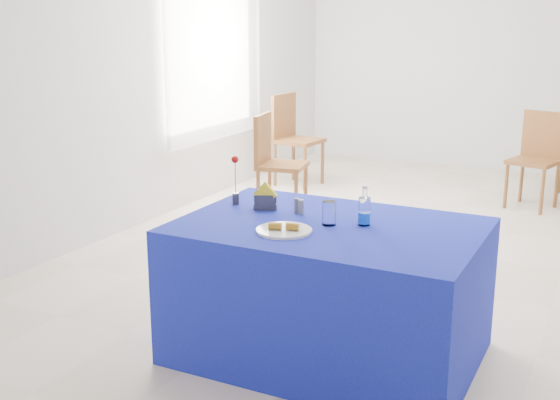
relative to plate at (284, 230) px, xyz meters
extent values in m
plane|color=beige|center=(0.11, 2.27, -0.77)|extent=(7.00, 7.00, 0.00)
plane|color=silver|center=(0.11, 5.77, 0.63)|extent=(5.00, 0.00, 5.00)
plane|color=silver|center=(0.11, -1.23, 0.63)|extent=(5.00, 0.00, 5.00)
plane|color=silver|center=(-2.39, 2.27, 0.63)|extent=(0.00, 7.00, 7.00)
cube|color=white|center=(-2.36, 3.07, 0.78)|extent=(0.04, 1.50, 1.60)
cube|color=white|center=(-2.29, 3.07, 0.78)|extent=(0.04, 1.75, 1.85)
cylinder|color=silver|center=(0.00, 0.00, 0.00)|extent=(0.29, 0.29, 0.01)
cylinder|color=white|center=(0.16, 0.22, 0.06)|extent=(0.08, 0.08, 0.13)
cylinder|color=slate|center=(-0.06, 0.34, 0.04)|extent=(0.03, 0.03, 0.08)
cylinder|color=#5E5D62|center=(-0.10, 0.36, 0.04)|extent=(0.03, 0.03, 0.08)
cube|color=#0F1B90|center=(0.16, 0.23, -0.39)|extent=(1.60, 1.10, 0.76)
cylinder|color=white|center=(0.33, 0.31, 0.07)|extent=(0.06, 0.06, 0.15)
cylinder|color=blue|center=(0.33, 0.31, 0.03)|extent=(0.07, 0.07, 0.06)
cylinder|color=white|center=(0.33, 0.31, 0.17)|extent=(0.03, 0.03, 0.05)
cylinder|color=silver|center=(0.33, 0.31, 0.20)|extent=(0.03, 0.03, 0.01)
cube|color=#333338|center=(-0.29, 0.34, 0.01)|extent=(0.14, 0.09, 0.03)
cube|color=#36363B|center=(-0.28, 0.32, 0.04)|extent=(0.12, 0.05, 0.09)
cube|color=#35353A|center=(-0.30, 0.37, 0.04)|extent=(0.12, 0.05, 0.09)
cube|color=yellow|center=(-0.29, 0.34, 0.08)|extent=(0.15, 0.02, 0.15)
cylinder|color=#29292F|center=(-0.50, 0.37, 0.03)|extent=(0.04, 0.04, 0.07)
cylinder|color=#1B6C1C|center=(-0.50, 0.37, 0.14)|extent=(0.01, 0.01, 0.22)
sphere|color=#B00B0B|center=(-0.50, 0.37, 0.26)|extent=(0.04, 0.04, 0.04)
cylinder|color=brown|center=(0.51, 3.91, -0.54)|extent=(0.04, 0.04, 0.45)
cylinder|color=brown|center=(0.86, 3.82, -0.54)|extent=(0.04, 0.04, 0.45)
cylinder|color=brown|center=(0.60, 4.26, -0.54)|extent=(0.04, 0.04, 0.45)
cylinder|color=brown|center=(0.95, 4.17, -0.54)|extent=(0.04, 0.04, 0.45)
cube|color=brown|center=(0.73, 4.04, -0.30)|extent=(0.52, 0.52, 0.04)
cube|color=brown|center=(0.78, 4.23, -0.05)|extent=(0.42, 0.15, 0.46)
cylinder|color=brown|center=(-1.16, 2.58, -0.54)|extent=(0.04, 0.04, 0.46)
cylinder|color=brown|center=(-1.22, 2.94, -0.54)|extent=(0.04, 0.04, 0.46)
cylinder|color=brown|center=(-1.52, 2.51, -0.54)|extent=(0.04, 0.04, 0.46)
cylinder|color=brown|center=(-1.59, 2.87, -0.54)|extent=(0.04, 0.04, 0.46)
cube|color=brown|center=(-1.37, 2.72, -0.29)|extent=(0.50, 0.50, 0.04)
cube|color=brown|center=(-1.56, 2.69, -0.04)|extent=(0.12, 0.43, 0.47)
cylinder|color=brown|center=(-1.58, 3.69, -0.52)|extent=(0.04, 0.04, 0.49)
cylinder|color=brown|center=(-1.54, 4.08, -0.52)|extent=(0.04, 0.04, 0.49)
cylinder|color=brown|center=(-1.97, 3.74, -0.52)|extent=(0.04, 0.04, 0.49)
cylinder|color=brown|center=(-1.93, 4.12, -0.52)|extent=(0.04, 0.04, 0.49)
cube|color=brown|center=(-1.76, 3.91, -0.26)|extent=(0.50, 0.50, 0.04)
cube|color=brown|center=(-1.96, 3.93, 0.00)|extent=(0.09, 0.46, 0.50)
cylinder|color=gold|center=(-0.04, -0.03, 0.03)|extent=(0.08, 0.06, 0.04)
cylinder|color=beige|center=(0.00, -0.02, 0.03)|extent=(0.01, 0.03, 0.03)
cylinder|color=gold|center=(0.05, 0.00, 0.03)|extent=(0.07, 0.05, 0.04)
cylinder|color=beige|center=(0.08, 0.01, 0.03)|extent=(0.01, 0.03, 0.03)
camera|label=1|loc=(1.55, -3.11, 1.06)|focal=45.00mm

